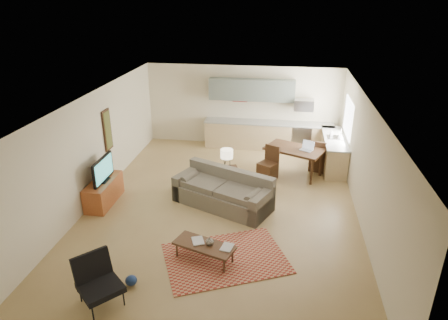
% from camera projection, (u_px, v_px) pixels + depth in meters
% --- Properties ---
extents(room, '(9.00, 9.00, 9.00)m').
position_uv_depth(room, '(222.00, 157.00, 9.36)').
color(room, '#A18350').
rests_on(room, ground).
extents(kitchen_counter_back, '(4.26, 0.64, 0.92)m').
position_uv_depth(kitchen_counter_back, '(268.00, 135.00, 13.38)').
color(kitchen_counter_back, tan).
rests_on(kitchen_counter_back, ground).
extents(kitchen_counter_right, '(0.64, 2.26, 0.92)m').
position_uv_depth(kitchen_counter_right, '(333.00, 152.00, 12.03)').
color(kitchen_counter_right, tan).
rests_on(kitchen_counter_right, ground).
extents(kitchen_range, '(0.62, 0.62, 0.90)m').
position_uv_depth(kitchen_range, '(301.00, 137.00, 13.23)').
color(kitchen_range, '#A5A8AD').
rests_on(kitchen_range, ground).
extents(kitchen_microwave, '(0.62, 0.40, 0.35)m').
position_uv_depth(kitchen_microwave, '(304.00, 105.00, 12.82)').
color(kitchen_microwave, '#A5A8AD').
rests_on(kitchen_microwave, room).
extents(upper_cabinets, '(2.80, 0.34, 0.70)m').
position_uv_depth(upper_cabinets, '(252.00, 90.00, 13.01)').
color(upper_cabinets, slate).
rests_on(upper_cabinets, room).
extents(window_right, '(0.02, 1.40, 1.05)m').
position_uv_depth(window_right, '(348.00, 118.00, 11.56)').
color(window_right, white).
rests_on(window_right, room).
extents(wall_art_left, '(0.06, 0.42, 1.10)m').
position_uv_depth(wall_art_left, '(108.00, 130.00, 10.54)').
color(wall_art_left, olive).
rests_on(wall_art_left, room).
extents(triptych, '(1.70, 0.04, 0.50)m').
position_uv_depth(triptych, '(240.00, 94.00, 13.27)').
color(triptych, beige).
rests_on(triptych, room).
extents(rug, '(2.82, 2.46, 0.02)m').
position_uv_depth(rug, '(225.00, 258.00, 8.01)').
color(rug, maroon).
rests_on(rug, floor).
extents(sofa, '(2.75, 2.03, 0.88)m').
position_uv_depth(sofa, '(222.00, 190.00, 9.80)').
color(sofa, '#665E4F').
rests_on(sofa, floor).
extents(coffee_table, '(1.32, 0.86, 0.37)m').
position_uv_depth(coffee_table, '(204.00, 252.00, 7.91)').
color(coffee_table, '#442A19').
rests_on(coffee_table, floor).
extents(book_a, '(0.43, 0.45, 0.03)m').
position_uv_depth(book_a, '(192.00, 242.00, 7.90)').
color(book_a, maroon).
rests_on(book_a, coffee_table).
extents(book_b, '(0.33, 0.38, 0.02)m').
position_uv_depth(book_b, '(222.00, 246.00, 7.77)').
color(book_b, navy).
rests_on(book_b, coffee_table).
extents(vase, '(0.18, 0.18, 0.17)m').
position_uv_depth(vase, '(210.00, 241.00, 7.80)').
color(vase, black).
rests_on(vase, coffee_table).
extents(armchair, '(1.07, 1.07, 0.87)m').
position_uv_depth(armchair, '(100.00, 283.00, 6.70)').
color(armchair, black).
rests_on(armchair, floor).
extents(tv_credenza, '(0.51, 1.33, 0.61)m').
position_uv_depth(tv_credenza, '(104.00, 192.00, 10.00)').
color(tv_credenza, '#9A4A24').
rests_on(tv_credenza, floor).
extents(tv, '(0.10, 1.02, 0.61)m').
position_uv_depth(tv, '(103.00, 170.00, 9.75)').
color(tv, black).
rests_on(tv, tv_credenza).
extents(console_table, '(0.66, 0.54, 0.67)m').
position_uv_depth(console_table, '(227.00, 179.00, 10.57)').
color(console_table, '#321E11').
rests_on(console_table, floor).
extents(table_lamp, '(0.41, 0.41, 0.54)m').
position_uv_depth(table_lamp, '(227.00, 158.00, 10.34)').
color(table_lamp, beige).
rests_on(table_lamp, console_table).
extents(dining_table, '(1.84, 1.50, 0.81)m').
position_uv_depth(dining_table, '(294.00, 161.00, 11.51)').
color(dining_table, '#321E11').
rests_on(dining_table, floor).
extents(dining_chair_near, '(0.64, 0.65, 0.96)m').
position_uv_depth(dining_chair_near, '(268.00, 163.00, 11.19)').
color(dining_chair_near, '#321E11').
rests_on(dining_chair_near, floor).
extents(dining_chair_far, '(0.57, 0.59, 0.96)m').
position_uv_depth(dining_chair_far, '(319.00, 155.00, 11.76)').
color(dining_chair_far, '#321E11').
rests_on(dining_chair_far, floor).
extents(laptop, '(0.42, 0.39, 0.26)m').
position_uv_depth(laptop, '(306.00, 146.00, 11.15)').
color(laptop, '#A5A8AD').
rests_on(laptop, dining_table).
extents(soap_bottle, '(0.12, 0.12, 0.19)m').
position_uv_depth(soap_bottle, '(332.00, 133.00, 11.96)').
color(soap_bottle, beige).
rests_on(soap_bottle, kitchen_counter_right).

